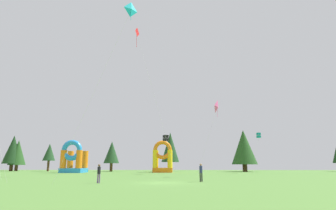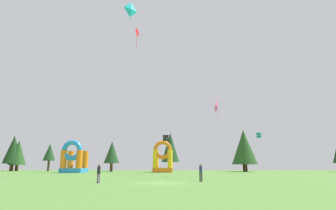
{
  "view_description": "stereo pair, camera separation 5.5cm",
  "coord_description": "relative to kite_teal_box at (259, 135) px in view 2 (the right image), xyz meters",
  "views": [
    {
      "loc": [
        1.42,
        -26.74,
        1.68
      ],
      "look_at": [
        0.0,
        14.52,
        10.36
      ],
      "focal_mm": 30.2,
      "sensor_mm": 36.0,
      "label": 1
    },
    {
      "loc": [
        1.47,
        -26.74,
        1.68
      ],
      "look_at": [
        0.0,
        14.52,
        10.36
      ],
      "focal_mm": 30.2,
      "sensor_mm": 36.0,
      "label": 2
    }
  ],
  "objects": [
    {
      "name": "kite_red_diamond",
      "position": [
        -22.01,
        -12.45,
        15.21
      ],
      "size": [
        6.58,
        4.06,
        23.07
      ],
      "color": "red",
      "rests_on": "ground_plane"
    },
    {
      "name": "ground_plane",
      "position": [
        -16.89,
        -27.79,
        -7.1
      ],
      "size": [
        120.0,
        120.0,
        0.0
      ],
      "primitive_type": "plane",
      "color": "#548438"
    },
    {
      "name": "person_near_camera",
      "position": [
        -13.22,
        -26.02,
        -6.06
      ],
      "size": [
        0.32,
        0.32,
        1.74
      ],
      "rotation": [
        0.0,
        0.0,
        0.06
      ],
      "color": "black",
      "rests_on": "ground_plane"
    },
    {
      "name": "kite_teal_box",
      "position": [
        0.0,
        0.0,
        0.0
      ],
      "size": [
        1.88,
        1.03,
        7.59
      ],
      "color": "#0C7F7A",
      "rests_on": "ground_plane"
    },
    {
      "name": "tree_row_1",
      "position": [
        -56.43,
        17.25,
        -2.5
      ],
      "size": [
        4.23,
        4.23,
        7.74
      ],
      "color": "#4C331E",
      "rests_on": "ground_plane"
    },
    {
      "name": "tree_row_5",
      "position": [
        -0.02,
        12.61,
        -1.5
      ],
      "size": [
        5.86,
        5.86,
        9.61
      ],
      "color": "#4C331E",
      "rests_on": "ground_plane"
    },
    {
      "name": "kite_pink_diamond",
      "position": [
        -9.71,
        -14.69,
        2.54
      ],
      "size": [
        3.78,
        1.85,
        10.34
      ],
      "color": "#EA599E",
      "rests_on": "ground_plane"
    },
    {
      "name": "tree_row_0",
      "position": [
        -57.52,
        16.87,
        -1.74
      ],
      "size": [
        4.63,
        4.63,
        8.95
      ],
      "color": "#4C331E",
      "rests_on": "ground_plane"
    },
    {
      "name": "tree_row_4",
      "position": [
        -17.3,
        14.95,
        -1.38
      ],
      "size": [
        4.28,
        4.28,
        9.33
      ],
      "color": "#4C331E",
      "rests_on": "ground_plane"
    },
    {
      "name": "tree_row_2",
      "position": [
        -46.92,
        14.37,
        -2.54
      ],
      "size": [
        2.9,
        2.9,
        6.69
      ],
      "color": "#4C331E",
      "rests_on": "ground_plane"
    },
    {
      "name": "inflatable_red_slide",
      "position": [
        -18.66,
        5.77,
        -4.55
      ],
      "size": [
        4.06,
        3.53,
        6.55
      ],
      "color": "orange",
      "rests_on": "ground_plane"
    },
    {
      "name": "kite_black_box",
      "position": [
        -17.56,
        -5.59,
        -0.98
      ],
      "size": [
        1.25,
        1.99,
        6.63
      ],
      "color": "black",
      "rests_on": "ground_plane"
    },
    {
      "name": "person_midfield",
      "position": [
        -22.68,
        -28.34,
        -6.09
      ],
      "size": [
        0.3,
        0.3,
        1.69
      ],
      "rotation": [
        0.0,
        0.0,
        3.09
      ],
      "color": "#724C8C",
      "rests_on": "ground_plane"
    },
    {
      "name": "inflatable_blue_arch",
      "position": [
        -36.79,
        3.49,
        -4.65
      ],
      "size": [
        4.4,
        4.97,
        6.52
      ],
      "color": "#268CD8",
      "rests_on": "ground_plane"
    },
    {
      "name": "kite_cyan_diamond",
      "position": [
        -19.78,
        -30.43,
        8.77
      ],
      "size": [
        6.84,
        0.91,
        16.52
      ],
      "color": "#19B7CC",
      "rests_on": "ground_plane"
    },
    {
      "name": "tree_row_3",
      "position": [
        -31.34,
        13.54,
        -2.64
      ],
      "size": [
        3.67,
        3.67,
        7.09
      ],
      "color": "#4C331E",
      "rests_on": "ground_plane"
    }
  ]
}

